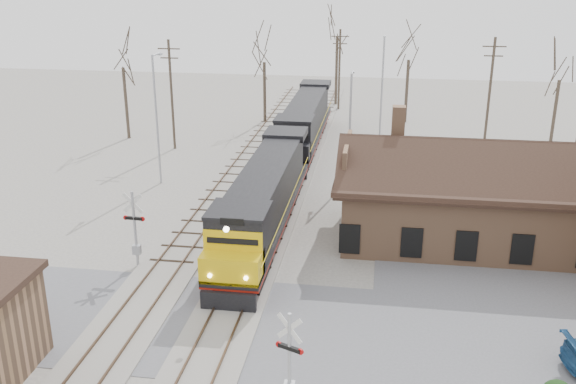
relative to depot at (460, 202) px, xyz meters
The scene contains 20 objects.
ground 17.14m from the depot, 134.97° to the right, with size 140.00×140.00×0.00m, color #A8A297.
road 17.13m from the depot, 134.97° to the right, with size 60.00×9.00×0.03m, color #5C5C60.
track_main 12.58m from the depot, 165.97° to the left, with size 3.40×90.00×0.24m.
track_siding 16.92m from the depot, 169.70° to the left, with size 3.40×90.00×0.24m.
depot is the anchor object (origin of this frame).
locomotive_lead 12.07m from the depot, behind, with size 3.01×20.13×4.47m.
locomotive_trailing 22.49m from the depot, 122.22° to the left, with size 3.01×20.13×4.23m.
crossbuck_near 19.25m from the depot, 114.45° to the right, with size 1.13×0.53×4.19m.
crossbuck_far 19.42m from the depot, 160.10° to the right, with size 1.27×0.33×4.46m.
streetlight_a 23.22m from the depot, 160.95° to the left, with size 0.25×2.04×9.86m.
streetlight_b 12.72m from the depot, 126.22° to the left, with size 0.25×2.04×8.45m.
streetlight_c 23.04m from the depot, 103.05° to the left, with size 0.25×2.04×9.86m.
utility_pole_a 29.27m from the depot, 144.53° to the left, with size 2.00×0.24×9.84m.
utility_pole_b 37.34m from the depot, 105.75° to the left, with size 2.00×0.24×9.08m.
utility_pole_c 20.81m from the depot, 78.16° to the left, with size 2.00×0.24×10.15m.
tree_a 35.82m from the depot, 145.93° to the left, with size 4.55×4.55×11.14m.
tree_b 33.57m from the depot, 121.62° to the left, with size 4.24×4.24×10.39m.
tree_c 40.04m from the depot, 105.60° to the left, with size 5.34×5.34×13.09m.
tree_d 31.11m from the depot, 94.83° to the left, with size 4.39×4.39×10.76m.
tree_e 26.94m from the depot, 65.65° to the left, with size 3.96×3.96×9.71m.
Camera 1 is at (7.00, -25.72, 16.28)m, focal length 40.00 mm.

